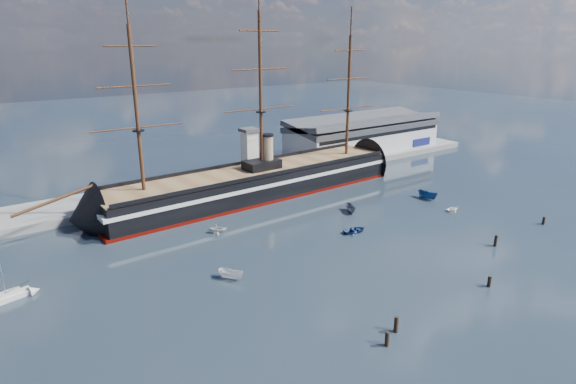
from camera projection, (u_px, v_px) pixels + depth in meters
ground at (308, 214)px, 123.07m from camera, size 600.00×600.00×0.00m
quay at (264, 177)px, 156.50m from camera, size 180.00×18.00×2.00m
warehouse at (363, 134)px, 183.82m from camera, size 63.00×21.00×11.60m
quay_tower at (250, 152)px, 147.33m from camera, size 5.00×5.00×15.00m
warship at (251, 184)px, 134.72m from camera, size 113.16×19.44×53.94m
sailboat at (9, 296)px, 82.38m from camera, size 7.28×3.57×11.19m
motorboat_a at (231, 279)px, 89.59m from camera, size 6.38×5.00×2.44m
motorboat_b at (355, 232)px, 111.25m from camera, size 1.91×3.74×1.67m
motorboat_c at (351, 212)px, 124.22m from camera, size 6.56×4.50×2.47m
motorboat_d at (218, 233)px, 110.98m from camera, size 6.24×7.29×2.49m
motorboat_e at (453, 211)px, 125.35m from camera, size 1.26×2.92×1.34m
motorboat_f at (427, 199)px, 134.56m from camera, size 7.26×3.26×2.81m
piling_near_left at (395, 332)px, 73.43m from camera, size 0.64×0.64×3.35m
piling_near_mid at (489, 287)px, 86.89m from camera, size 0.64×0.64×2.77m
piling_near_right at (495, 246)px, 103.88m from camera, size 0.64×0.64×3.26m
piling_far_right at (543, 224)px, 116.13m from camera, size 0.64×0.64×2.64m
piling_extra at (386, 346)px, 70.11m from camera, size 0.64×0.64×3.04m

